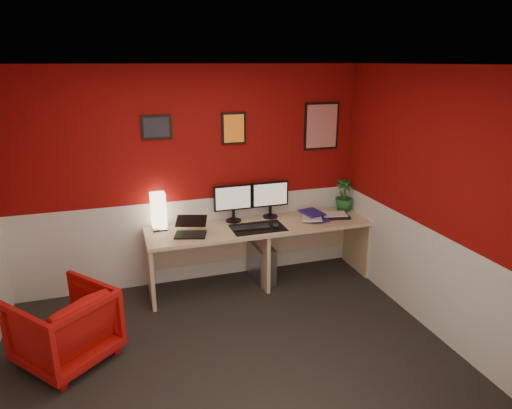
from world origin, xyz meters
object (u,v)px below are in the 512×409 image
object	(u,v)px
desk	(261,254)
monitor_left	(233,198)
laptop	(190,226)
monitor_right	(270,194)
potted_plant	(344,195)
pc_tower	(262,263)
armchair	(64,327)
shoji_lamp	(159,212)
zen_tray	(334,216)

from	to	relation	value
desk	monitor_left	world-z (taller)	monitor_left
desk	laptop	distance (m)	0.95
monitor_left	monitor_right	size ratio (longest dim) A/B	1.00
monitor_right	potted_plant	xyz separation A→B (m)	(0.96, -0.04, -0.09)
pc_tower	armchair	world-z (taller)	armchair
desk	pc_tower	bearing A→B (deg)	58.83
armchair	monitor_right	bearing A→B (deg)	165.61
pc_tower	shoji_lamp	bearing A→B (deg)	168.66
shoji_lamp	pc_tower	world-z (taller)	shoji_lamp
laptop	desk	bearing A→B (deg)	22.29
laptop	zen_tray	world-z (taller)	laptop
monitor_left	potted_plant	xyz separation A→B (m)	(1.42, -0.04, -0.09)
pc_tower	armchair	distance (m)	2.30
shoji_lamp	monitor_left	world-z (taller)	monitor_left
laptop	pc_tower	world-z (taller)	laptop
zen_tray	potted_plant	bearing A→B (deg)	38.60
desk	monitor_right	size ratio (longest dim) A/B	4.48
laptop	armchair	xyz separation A→B (m)	(-1.25, -0.79, -0.51)
monitor_left	zen_tray	world-z (taller)	monitor_left
shoji_lamp	laptop	size ratio (longest dim) A/B	1.21
desk	monitor_right	distance (m)	0.72
monitor_left	laptop	bearing A→B (deg)	-151.86
potted_plant	armchair	distance (m)	3.45
monitor_left	pc_tower	distance (m)	0.86
desk	shoji_lamp	distance (m)	1.27
laptop	zen_tray	bearing A→B (deg)	19.43
pc_tower	armchair	size ratio (longest dim) A/B	0.62
shoji_lamp	potted_plant	world-z (taller)	shoji_lamp
desk	armchair	xyz separation A→B (m)	(-2.07, -0.87, -0.03)
shoji_lamp	pc_tower	bearing A→B (deg)	-7.82
monitor_right	pc_tower	size ratio (longest dim) A/B	1.29
zen_tray	armchair	xyz separation A→B (m)	(-3.00, -0.87, -0.41)
laptop	monitor_right	bearing A→B (deg)	33.41
zen_tray	pc_tower	xyz separation A→B (m)	(-0.90, 0.05, -0.52)
desk	potted_plant	size ratio (longest dim) A/B	6.53
monitor_right	zen_tray	distance (m)	0.82
armchair	monitor_left	bearing A→B (deg)	170.88
shoji_lamp	monitor_left	size ratio (longest dim) A/B	0.69
laptop	zen_tray	xyz separation A→B (m)	(1.75, 0.08, -0.09)
monitor_right	zen_tray	world-z (taller)	monitor_right
desk	armchair	bearing A→B (deg)	-157.32
shoji_lamp	zen_tray	size ratio (longest dim) A/B	1.14
desk	monitor_left	bearing A→B (deg)	140.22
pc_tower	potted_plant	bearing A→B (deg)	2.93
desk	pc_tower	world-z (taller)	desk
shoji_lamp	monitor_right	world-z (taller)	monitor_right
desk	zen_tray	distance (m)	1.00
monitor_right	pc_tower	world-z (taller)	monitor_right
armchair	shoji_lamp	bearing A→B (deg)	-171.57
desk	zen_tray	xyz separation A→B (m)	(0.93, 0.00, 0.38)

